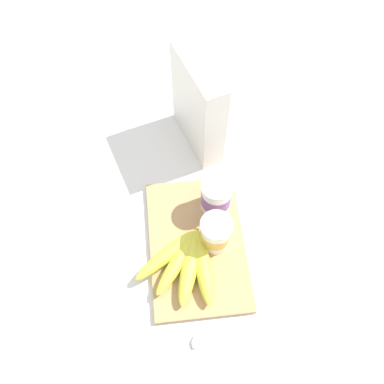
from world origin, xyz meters
name	(u,v)px	position (x,y,z in m)	size (l,w,h in m)	color
ground_plane	(197,246)	(0.00, 0.00, 0.00)	(2.40, 2.40, 0.00)	silver
cutting_board	(197,244)	(0.00, 0.00, 0.01)	(0.34, 0.22, 0.01)	tan
cereal_box	(198,105)	(-0.31, 0.04, 0.13)	(0.20, 0.06, 0.26)	white
yogurt_cup_front	(216,196)	(-0.09, 0.05, 0.06)	(0.07, 0.07, 0.10)	white
yogurt_cup_back	(216,234)	(0.00, 0.04, 0.06)	(0.07, 0.07, 0.10)	white
banana_bunch	(185,262)	(0.05, -0.03, 0.03)	(0.19, 0.18, 0.04)	yellow
spoon	(192,353)	(0.23, -0.04, 0.01)	(0.12, 0.09, 0.01)	silver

